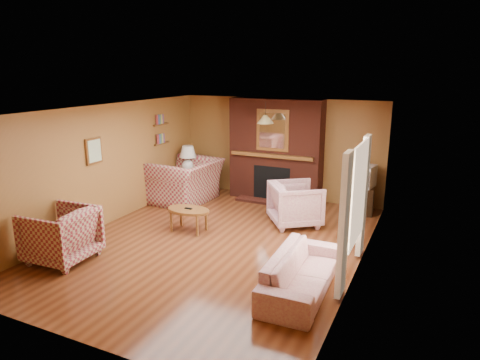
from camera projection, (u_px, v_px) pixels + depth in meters
The scene contains 20 objects.
floor at pixel (217, 243), 7.77m from camera, with size 6.50×6.50×0.00m, color #49220F.
ceiling at pixel (215, 110), 7.16m from camera, with size 6.50×6.50×0.00m, color white.
wall_back at pixel (280, 148), 10.31m from camera, with size 6.50×6.50×0.00m, color brown.
wall_front at pixel (73, 247), 4.62m from camera, with size 6.50×6.50×0.00m, color brown.
wall_left at pixel (105, 165), 8.50m from camera, with size 6.50×6.50×0.00m, color brown.
wall_right at pixel (362, 196), 6.44m from camera, with size 6.50×6.50×0.00m, color brown.
fireplace at pixel (276, 151), 10.09m from camera, with size 2.20×0.82×2.40m.
window_right at pixel (356, 204), 6.30m from camera, with size 0.10×1.85×2.00m.
bookshelf at pixel (162, 130), 10.02m from camera, with size 0.09×0.55×0.71m.
botanical_print at pixel (94, 151), 8.13m from camera, with size 0.05×0.40×0.50m.
pendant_light at pixel (265, 119), 9.28m from camera, with size 0.36×0.36×0.48m.
plaid_loveseat at pixel (186, 181), 10.09m from camera, with size 1.52×1.33×0.99m, color maroon.
plaid_armchair at pixel (61, 235), 6.95m from camera, with size 0.96×0.99×0.90m, color maroon.
floral_sofa at pixel (301, 272), 6.04m from camera, with size 1.93×0.75×0.56m, color #B6A28D.
floral_armchair at pixel (295, 204), 8.57m from camera, with size 0.93×0.96×0.87m, color #B6A28D.
coffee_table at pixel (189, 212), 8.24m from camera, with size 0.87×0.54×0.47m.
side_table at pixel (189, 183), 10.71m from camera, with size 0.42×0.42×0.56m, color brown.
table_lamp at pixel (188, 158), 10.54m from camera, with size 0.41×0.41×0.67m.
tv_stand at pixel (360, 200), 9.30m from camera, with size 0.56×0.51×0.61m, color black.
crt_tv at pixel (362, 176), 9.16m from camera, with size 0.58×0.57×0.47m.
Camera 1 is at (3.46, -6.36, 3.07)m, focal length 32.00 mm.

